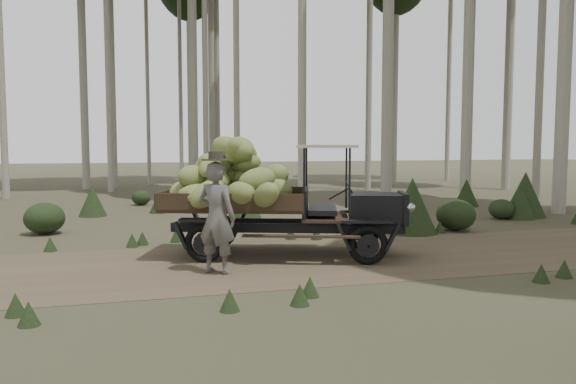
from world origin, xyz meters
The scene contains 5 objects.
ground centered at (0.00, 0.00, 0.00)m, with size 120.00×120.00×0.00m, color #473D2B.
dirt_track centered at (0.00, 0.00, 0.00)m, with size 70.00×4.00×0.01m, color brown.
banana_truck centered at (0.92, 0.66, 1.39)m, with size 4.92×3.00×2.41m.
farmer centered at (-0.01, -0.61, 0.97)m, with size 0.82×0.79×2.05m.
undergrowth centered at (2.73, -2.06, 0.52)m, with size 24.34×23.33×1.39m.
Camera 1 is at (-1.33, -9.89, 2.16)m, focal length 35.00 mm.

